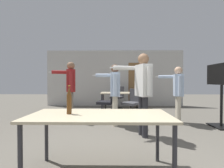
{
  "coord_description": "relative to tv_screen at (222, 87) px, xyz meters",
  "views": [
    {
      "loc": [
        -0.04,
        -1.5,
        1.16
      ],
      "look_at": [
        -0.09,
        2.17,
        1.1
      ],
      "focal_mm": 24.0,
      "sensor_mm": 36.0,
      "label": 1
    }
  ],
  "objects": [
    {
      "name": "back_wall",
      "position": [
        -2.67,
        3.36,
        0.28
      ],
      "size": [
        6.48,
        0.12,
        2.64
      ],
      "color": "beige",
      "rests_on": "ground_plane"
    },
    {
      "name": "conference_table_near",
      "position": [
        -2.92,
        -1.96,
        -0.35
      ],
      "size": [
        1.75,
        0.74,
        0.75
      ],
      "color": "#C6B793",
      "rests_on": "ground_plane"
    },
    {
      "name": "conference_table_far",
      "position": [
        -2.38,
        1.7,
        -0.35
      ],
      "size": [
        1.67,
        0.83,
        0.75
      ],
      "color": "#C6B793",
      "rests_on": "ground_plane"
    },
    {
      "name": "tv_screen",
      "position": [
        0.0,
        0.0,
        0.0
      ],
      "size": [
        0.44,
        1.14,
        1.63
      ],
      "rotation": [
        0.0,
        0.0,
        -1.57
      ],
      "color": "black",
      "rests_on": "ground_plane"
    },
    {
      "name": "person_center_tall",
      "position": [
        -4.07,
        0.73,
        0.03
      ],
      "size": [
        0.91,
        0.65,
        1.76
      ],
      "rotation": [
        0.0,
        0.0,
        1.85
      ],
      "color": "slate",
      "rests_on": "ground_plane"
    },
    {
      "name": "person_far_watching",
      "position": [
        -2.13,
        -0.65,
        0.05
      ],
      "size": [
        0.88,
        0.56,
        1.75
      ],
      "rotation": [
        0.0,
        0.0,
        1.86
      ],
      "color": "#28282D",
      "rests_on": "ground_plane"
    },
    {
      "name": "person_right_polo",
      "position": [
        -2.72,
        0.15,
        -0.06
      ],
      "size": [
        0.76,
        0.64,
        1.61
      ],
      "rotation": [
        0.0,
        0.0,
        1.61
      ],
      "color": "beige",
      "rests_on": "ground_plane"
    },
    {
      "name": "person_near_casual",
      "position": [
        -0.96,
        0.35,
        -0.08
      ],
      "size": [
        0.69,
        0.71,
        1.57
      ],
      "rotation": [
        0.0,
        0.0,
        1.32
      ],
      "color": "beige",
      "rests_on": "ground_plane"
    },
    {
      "name": "office_chair_far_right",
      "position": [
        -2.14,
        0.99,
        -0.6
      ],
      "size": [
        0.68,
        0.69,
        0.92
      ],
      "rotation": [
        0.0,
        0.0,
        2.41
      ],
      "color": "black",
      "rests_on": "ground_plane"
    },
    {
      "name": "office_chair_far_left",
      "position": [
        -2.58,
        2.65,
        -0.58
      ],
      "size": [
        0.63,
        0.66,
        0.94
      ],
      "rotation": [
        0.0,
        0.0,
        2.69
      ],
      "color": "black",
      "rests_on": "ground_plane"
    },
    {
      "name": "office_chair_near_pushed",
      "position": [
        -1.68,
        2.59,
        -0.59
      ],
      "size": [
        0.63,
        0.58,
        0.94
      ],
      "rotation": [
        0.0,
        0.0,
        1.86
      ],
      "color": "black",
      "rests_on": "ground_plane"
    },
    {
      "name": "office_chair_side_rolled",
      "position": [
        -2.93,
        0.9,
        -0.58
      ],
      "size": [
        0.62,
        0.56,
        0.95
      ],
      "rotation": [
        0.0,
        0.0,
        1.32
      ],
      "color": "black",
      "rests_on": "ground_plane"
    },
    {
      "name": "beer_bottle",
      "position": [
        -3.3,
        -1.95,
        -0.11
      ],
      "size": [
        0.06,
        0.06,
        0.36
      ],
      "color": "#563314",
      "rests_on": "conference_table_near"
    },
    {
      "name": "drink_cup",
      "position": [
        -1.96,
        1.71,
        -0.22
      ],
      "size": [
        0.09,
        0.09,
        0.11
      ],
      "color": "silver",
      "rests_on": "conference_table_far"
    }
  ]
}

